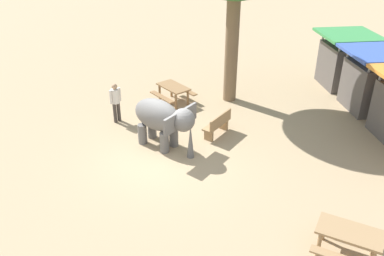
# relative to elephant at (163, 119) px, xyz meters

# --- Properties ---
(ground_plane) EXTENTS (60.00, 60.00, 0.00)m
(ground_plane) POSITION_rel_elephant_xyz_m (0.61, 0.17, -1.12)
(ground_plane) COLOR tan
(elephant) EXTENTS (2.34, 2.37, 1.75)m
(elephant) POSITION_rel_elephant_xyz_m (0.00, 0.00, 0.00)
(elephant) COLOR slate
(elephant) RESTS_ON ground_plane
(person_handler) EXTENTS (0.35, 0.42, 1.62)m
(person_handler) POSITION_rel_elephant_xyz_m (-2.15, -1.73, -0.17)
(person_handler) COLOR #3F3833
(person_handler) RESTS_ON ground_plane
(wooden_bench) EXTENTS (1.31, 1.23, 0.88)m
(wooden_bench) POSITION_rel_elephant_xyz_m (-0.59, 2.05, -0.65)
(wooden_bench) COLOR #9E7A51
(wooden_bench) RESTS_ON ground_plane
(picnic_table_near) EXTENTS (2.06, 2.05, 0.78)m
(picnic_table_near) POSITION_rel_elephant_xyz_m (-3.69, 0.64, -0.53)
(picnic_table_near) COLOR olive
(picnic_table_near) RESTS_ON ground_plane
(picnic_table_far) EXTENTS (2.07, 2.07, 0.78)m
(picnic_table_far) POSITION_rel_elephant_xyz_m (5.70, 4.11, -0.53)
(picnic_table_far) COLOR #9E7A51
(picnic_table_far) RESTS_ON ground_plane
(market_stall_green) EXTENTS (2.50, 2.50, 2.52)m
(market_stall_green) POSITION_rel_elephant_xyz_m (-4.74, 8.78, 0.02)
(market_stall_green) COLOR #59514C
(market_stall_green) RESTS_ON ground_plane
(market_stall_blue) EXTENTS (2.50, 2.50, 2.52)m
(market_stall_blue) POSITION_rel_elephant_xyz_m (-2.14, 8.78, 0.02)
(market_stall_blue) COLOR #59514C
(market_stall_blue) RESTS_ON ground_plane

